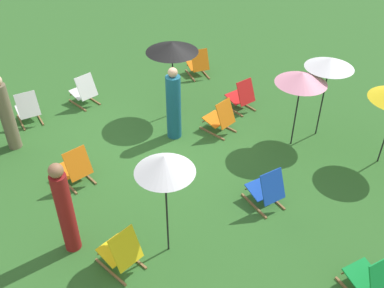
% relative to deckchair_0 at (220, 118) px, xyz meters
% --- Properties ---
extents(ground_plane, '(40.00, 40.00, 0.00)m').
position_rel_deckchair_0_xyz_m(ground_plane, '(1.18, -0.52, -0.37)').
color(ground_plane, '#2D6026').
extents(deckchair_0, '(0.67, 0.86, 0.83)m').
position_rel_deckchair_0_xyz_m(deckchair_0, '(0.00, 0.00, 0.00)').
color(deckchair_0, olive).
rests_on(deckchair_0, ground).
extents(deckchair_1, '(0.48, 0.76, 0.83)m').
position_rel_deckchair_0_xyz_m(deckchair_1, '(0.64, 2.48, 0.00)').
color(deckchair_1, olive).
rests_on(deckchair_1, ground).
extents(deckchair_2, '(0.56, 0.81, 0.83)m').
position_rel_deckchair_0_xyz_m(deckchair_2, '(-1.01, -0.56, 0.00)').
color(deckchair_2, olive).
rests_on(deckchair_2, ground).
extents(deckchair_3, '(0.52, 0.79, 0.83)m').
position_rel_deckchair_0_xyz_m(deckchair_3, '(0.55, 4.83, 0.00)').
color(deckchair_3, olive).
rests_on(deckchair_3, ground).
extents(deckchair_4, '(0.65, 0.85, 0.83)m').
position_rel_deckchair_0_xyz_m(deckchair_4, '(2.26, -2.84, 0.00)').
color(deckchair_4, olive).
rests_on(deckchair_4, ground).
extents(deckchair_5, '(0.49, 0.77, 0.83)m').
position_rel_deckchair_0_xyz_m(deckchair_5, '(3.71, -2.72, 0.00)').
color(deckchair_5, olive).
rests_on(deckchair_5, ground).
extents(deckchair_7, '(0.67, 0.86, 0.83)m').
position_rel_deckchair_0_xyz_m(deckchair_7, '(3.55, 2.42, 0.00)').
color(deckchair_7, olive).
rests_on(deckchair_7, ground).
extents(deckchair_9, '(0.61, 0.83, 0.83)m').
position_rel_deckchair_0_xyz_m(deckchair_9, '(-1.05, -2.65, 0.00)').
color(deckchair_9, olive).
rests_on(deckchair_9, ground).
extents(deckchair_10, '(0.61, 0.83, 0.83)m').
position_rel_deckchair_0_xyz_m(deckchair_10, '(3.47, -0.00, 0.00)').
color(deckchair_10, olive).
rests_on(deckchair_10, ground).
extents(umbrella_0, '(0.92, 0.92, 2.01)m').
position_rel_deckchair_0_xyz_m(umbrella_0, '(2.74, 2.48, 1.49)').
color(umbrella_0, black).
rests_on(umbrella_0, ground).
extents(umbrella_1, '(1.09, 1.09, 1.78)m').
position_rel_deckchair_0_xyz_m(umbrella_1, '(-1.11, 1.24, 1.29)').
color(umbrella_1, black).
rests_on(umbrella_1, ground).
extents(umbrella_2, '(1.04, 1.04, 1.93)m').
position_rel_deckchair_0_xyz_m(umbrella_2, '(-1.87, 1.25, 1.44)').
color(umbrella_2, black).
rests_on(umbrella_2, ground).
extents(umbrella_3, '(1.22, 1.22, 1.89)m').
position_rel_deckchair_0_xyz_m(umbrella_3, '(0.55, -1.24, 1.41)').
color(umbrella_3, black).
rests_on(umbrella_3, ground).
extents(person_0, '(0.38, 0.38, 1.77)m').
position_rel_deckchair_0_xyz_m(person_0, '(4.27, -1.89, 0.48)').
color(person_0, '#72664C').
rests_on(person_0, ground).
extents(person_2, '(0.46, 0.46, 1.73)m').
position_rel_deckchair_0_xyz_m(person_2, '(1.00, -0.40, 0.44)').
color(person_2, '#195972').
rests_on(person_2, ground).
extents(person_3, '(0.30, 0.30, 1.81)m').
position_rel_deckchair_0_xyz_m(person_3, '(4.10, 1.59, 0.52)').
color(person_3, maroon).
rests_on(person_3, ground).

